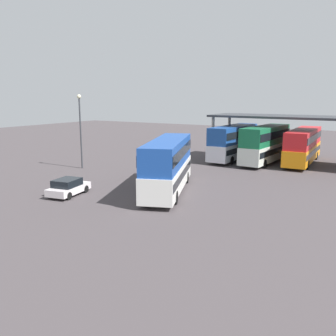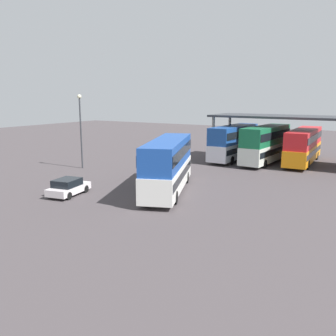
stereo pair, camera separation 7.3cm
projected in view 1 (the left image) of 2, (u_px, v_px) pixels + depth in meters
name	position (u px, v px, depth m)	size (l,w,h in m)	color
ground_plane	(155.00, 201.00, 27.36)	(140.00, 140.00, 0.00)	#433C3E
double_decker_main	(168.00, 164.00, 29.62)	(6.32, 11.14, 4.33)	silver
parked_hatchback	(68.00, 187.00, 28.85)	(2.42, 3.96, 1.35)	silver
double_decker_near_canopy	(233.00, 141.00, 44.94)	(2.82, 10.32, 4.24)	silver
double_decker_mid_row	(265.00, 143.00, 42.63)	(3.21, 10.36, 4.37)	silver
double_decker_far_right	(303.00, 145.00, 42.47)	(2.90, 11.67, 4.01)	orange
depot_canopy	(314.00, 119.00, 40.63)	(23.51, 6.68, 5.58)	#33353A
lamppost_tall	(80.00, 123.00, 39.03)	(0.44, 0.44, 7.98)	#33353A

